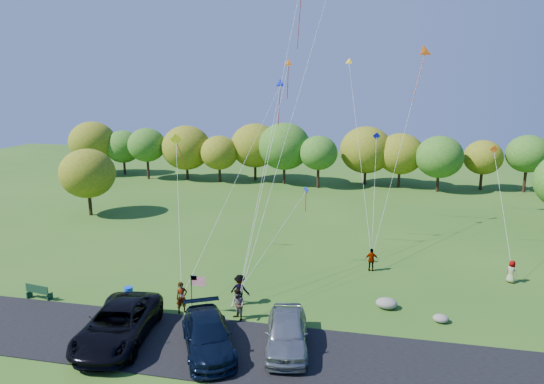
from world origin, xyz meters
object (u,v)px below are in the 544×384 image
Objects in this scene: minivan_navy at (208,335)px; flyer_c at (240,290)px; minivan_dark at (118,324)px; trash_barrel at (129,293)px; flyer_d at (372,260)px; park_bench at (38,291)px; minivan_silver at (287,332)px; flyer_b at (238,305)px; flyer_e at (511,272)px; flyer_a at (182,298)px.

flyer_c reaches higher than minivan_navy.
minivan_dark is 5.33m from trash_barrel.
minivan_dark is at bearing 38.45° from flyer_d.
park_bench is (-20.65, -9.29, -0.33)m from flyer_d.
minivan_silver is 3.11× the size of flyer_d.
flyer_d is (7.46, 9.29, -0.08)m from flyer_b.
minivan_navy is 3.64× the size of flyer_e.
flyer_c is (-3.78, 4.52, -0.00)m from minivan_silver.
flyer_c is at bearing 17.44° from park_bench.
park_bench is 5.76m from trash_barrel.
flyer_d is (4.12, 11.82, -0.11)m from minivan_silver.
flyer_e is 25.71m from trash_barrel.
flyer_d is at bearing -132.16° from flyer_c.
flyer_e is 31.44m from park_bench.
flyer_e is (20.43, 8.95, -0.17)m from flyer_a.
flyer_e is at bearing -14.80° from flyer_a.
flyer_d reaches higher than park_bench.
flyer_a reaches higher than flyer_b.
flyer_c is at bearing 39.75° from minivan_dark.
minivan_dark reaches higher than park_bench.
minivan_navy is 5.57m from flyer_c.
flyer_a is at bearing 33.09° from flyer_d.
flyer_c is 10.76m from flyer_d.
minivan_dark reaches higher than trash_barrel.
flyer_d is at bearing 39.79° from flyer_e.
flyer_a is at bearing 54.50° from minivan_dark.
minivan_silver is at bearing -1.02° from minivan_dark.
flyer_c is 18.75m from flyer_e.
minivan_silver is at bearing -60.09° from flyer_a.
park_bench is at bearing -167.78° from trash_barrel.
park_bench is (-9.66, -0.19, -0.43)m from flyer_a.
flyer_e is at bearing 70.09° from flyer_b.
minivan_navy is at bearing -57.19° from flyer_b.
flyer_d is at bearing 32.81° from park_bench.
flyer_a is at bearing -141.42° from flyer_b.
flyer_a is 1.12× the size of flyer_d.
minivan_silver is at bearing 64.25° from flyer_d.
trash_barrel is (-10.90, 3.75, -0.56)m from minivan_silver.
flyer_b is 7.68m from trash_barrel.
minivan_dark is 7.60m from flyer_c.
trash_barrel is at bearing 151.71° from minivan_silver.
minivan_navy is 13.13m from park_bench.
minivan_dark is 4.95m from minivan_navy.
flyer_b is at bearing 8.59° from park_bench.
park_bench reaches higher than trash_barrel.
minivan_navy is 15.17m from flyer_d.
trash_barrel is (-2.05, 4.88, -0.61)m from minivan_dark.
flyer_e is (13.56, 11.67, -0.18)m from minivan_silver.
park_bench is (-30.08, -9.14, -0.26)m from flyer_e.
flyer_c is at bearing 144.04° from flyer_b.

